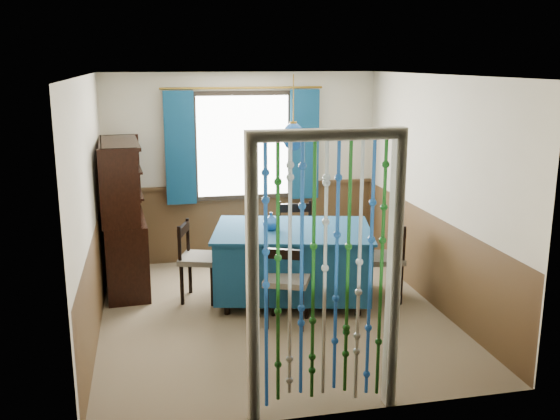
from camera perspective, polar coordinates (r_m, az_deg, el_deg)
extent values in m
plane|color=brown|center=(6.77, -0.67, -9.46)|extent=(4.00, 4.00, 0.00)
plane|color=silver|center=(6.23, -0.73, 12.22)|extent=(4.00, 4.00, 0.00)
plane|color=beige|center=(8.32, -3.44, 3.86)|extent=(3.60, 0.00, 3.60)
plane|color=beige|center=(4.51, 4.37, -4.50)|extent=(3.60, 0.00, 3.60)
plane|color=beige|center=(6.29, -17.00, 0.14)|extent=(0.00, 4.00, 4.00)
plane|color=beige|center=(6.96, 13.99, 1.58)|extent=(0.00, 4.00, 4.00)
plane|color=#4C341C|center=(8.46, -3.35, -1.17)|extent=(3.60, 0.00, 3.60)
plane|color=#4C341C|center=(4.80, 4.15, -12.99)|extent=(3.60, 0.00, 3.60)
plane|color=#4C341C|center=(6.49, -16.41, -6.31)|extent=(0.00, 4.00, 4.00)
plane|color=#4C341C|center=(7.14, 13.54, -4.32)|extent=(0.00, 4.00, 4.00)
cube|color=black|center=(8.22, -3.42, 5.87)|extent=(1.32, 0.12, 1.42)
cube|color=navy|center=(7.00, 1.16, -4.65)|extent=(1.87, 1.48, 0.68)
cube|color=navy|center=(6.89, 1.17, -1.85)|extent=(1.94, 1.55, 0.03)
cylinder|color=black|center=(6.76, -4.86, -8.89)|extent=(0.07, 0.07, 0.14)
cylinder|color=black|center=(6.76, 7.15, -8.94)|extent=(0.07, 0.07, 0.14)
cylinder|color=black|center=(7.56, -4.19, -6.39)|extent=(0.07, 0.07, 0.14)
cylinder|color=black|center=(7.57, 6.48, -6.44)|extent=(0.07, 0.07, 0.14)
cylinder|color=black|center=(6.33, -1.23, -8.95)|extent=(0.04, 0.04, 0.45)
cylinder|color=black|center=(6.27, 2.00, -9.18)|extent=(0.04, 0.04, 0.45)
cylinder|color=black|center=(6.63, -0.62, -7.86)|extent=(0.04, 0.04, 0.45)
cylinder|color=black|center=(6.58, 2.46, -8.06)|extent=(0.04, 0.04, 0.45)
cube|color=#5B5549|center=(6.36, 0.66, -6.38)|extent=(0.56, 0.55, 0.06)
cube|color=black|center=(6.09, 0.37, -4.05)|extent=(0.36, 0.18, 0.10)
cylinder|color=black|center=(6.16, -1.27, -5.18)|extent=(0.04, 0.04, 0.44)
cylinder|color=black|center=(6.10, 2.02, -5.38)|extent=(0.04, 0.04, 0.44)
cylinder|color=black|center=(7.91, 2.73, -4.17)|extent=(0.05, 0.05, 0.48)
cylinder|color=black|center=(7.86, -0.07, -4.28)|extent=(0.05, 0.05, 0.48)
cylinder|color=black|center=(7.57, 3.21, -5.01)|extent=(0.05, 0.05, 0.48)
cylinder|color=black|center=(7.51, 0.28, -5.13)|extent=(0.05, 0.05, 0.48)
cube|color=#5B5549|center=(7.63, 1.55, -2.70)|extent=(0.50, 0.48, 0.06)
cube|color=black|center=(7.72, 1.35, 0.20)|extent=(0.41, 0.07, 0.11)
cylinder|color=black|center=(7.79, 2.75, -0.83)|extent=(0.04, 0.04, 0.47)
cylinder|color=black|center=(7.73, -0.08, -0.92)|extent=(0.04, 0.04, 0.47)
cylinder|color=black|center=(7.34, -8.22, -5.82)|extent=(0.04, 0.04, 0.45)
cylinder|color=black|center=(7.02, -8.96, -6.79)|extent=(0.04, 0.04, 0.45)
cylinder|color=black|center=(7.27, -5.59, -5.95)|extent=(0.04, 0.04, 0.45)
cylinder|color=black|center=(6.94, -6.20, -6.94)|extent=(0.04, 0.04, 0.45)
cube|color=#5B5549|center=(7.06, -7.30, -4.41)|extent=(0.54, 0.55, 0.06)
cube|color=black|center=(7.01, -8.83, -1.75)|extent=(0.16, 0.38, 0.10)
cylinder|color=black|center=(7.21, -8.42, -2.46)|extent=(0.04, 0.04, 0.44)
cylinder|color=black|center=(6.88, -9.17, -3.28)|extent=(0.04, 0.04, 0.44)
cylinder|color=black|center=(7.07, 10.99, -6.72)|extent=(0.04, 0.04, 0.45)
cylinder|color=black|center=(7.39, 10.21, -5.77)|extent=(0.04, 0.04, 0.45)
cylinder|color=black|center=(6.98, 8.27, -6.87)|extent=(0.04, 0.04, 0.45)
cylinder|color=black|center=(7.31, 7.60, -5.89)|extent=(0.04, 0.04, 0.45)
cube|color=#5B5549|center=(7.10, 9.35, -4.35)|extent=(0.47, 0.49, 0.06)
cube|color=black|center=(7.06, 10.87, -1.72)|extent=(0.08, 0.39, 0.10)
cylinder|color=black|center=(6.93, 11.24, -3.24)|extent=(0.04, 0.04, 0.44)
cylinder|color=black|center=(7.26, 10.43, -2.42)|extent=(0.04, 0.04, 0.44)
cube|color=black|center=(7.64, -13.93, -3.67)|extent=(0.55, 1.36, 0.87)
cube|color=black|center=(6.81, -14.48, 1.82)|extent=(0.42, 0.08, 0.87)
cube|color=black|center=(8.06, -14.16, 3.61)|extent=(0.42, 0.08, 0.87)
cube|color=black|center=(7.37, -14.49, 5.98)|extent=(0.50, 1.36, 0.04)
cube|color=black|center=(7.44, -15.93, 2.71)|extent=(0.12, 1.32, 0.87)
cube|color=black|center=(7.45, -14.02, 1.83)|extent=(0.44, 1.28, 0.02)
cube|color=black|center=(7.40, -14.15, 4.01)|extent=(0.44, 1.28, 0.02)
cylinder|color=olive|center=(6.66, 1.23, 9.50)|extent=(0.01, 0.01, 0.65)
ellipsoid|color=#14458E|center=(6.69, 1.22, 6.72)|extent=(0.24, 0.24, 0.29)
cylinder|color=olive|center=(6.68, 1.22, 7.97)|extent=(0.07, 0.07, 0.03)
imported|color=#14458E|center=(6.84, -0.82, -1.09)|extent=(0.22, 0.22, 0.18)
imported|color=beige|center=(7.12, -13.95, 1.62)|extent=(0.24, 0.24, 0.05)
imported|color=beige|center=(7.76, -13.73, 0.65)|extent=(0.21, 0.21, 0.18)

